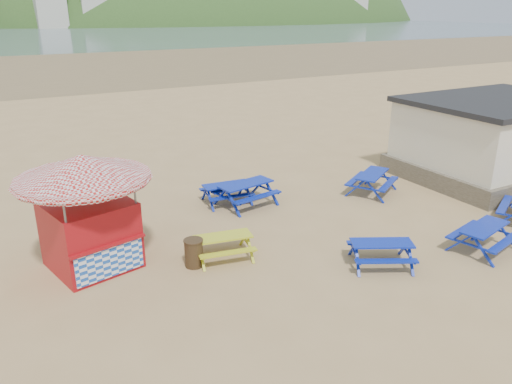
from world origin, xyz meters
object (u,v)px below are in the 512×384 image
picnic_table_yellow (223,247)px  amenity_block (497,137)px  picnic_table_blue_b (227,193)px  litter_bin (194,253)px  ice_cream_kiosk (86,198)px  picnic_table_blue_a (246,194)px

picnic_table_yellow → amenity_block: 13.12m
picnic_table_blue_b → litter_bin: size_ratio=2.31×
picnic_table_blue_b → ice_cream_kiosk: ice_cream_kiosk is taller
ice_cream_kiosk → picnic_table_yellow: bearing=-34.7°
picnic_table_yellow → litter_bin: 0.90m
picnic_table_blue_b → amenity_block: bearing=-6.2°
picnic_table_blue_a → amenity_block: amenity_block is taller
picnic_table_yellow → amenity_block: (13.00, 1.27, 1.24)m
ice_cream_kiosk → amenity_block: (16.24, -0.03, -0.38)m
picnic_table_blue_a → picnic_table_yellow: bearing=-137.1°
ice_cream_kiosk → picnic_table_blue_a: bearing=5.4°
picnic_table_blue_b → ice_cream_kiosk: (-5.16, -2.40, 1.60)m
litter_bin → picnic_table_blue_a: bearing=44.3°
picnic_table_yellow → litter_bin: bearing=-166.0°
picnic_table_yellow → litter_bin: (-0.89, -0.06, 0.06)m
picnic_table_blue_a → ice_cream_kiosk: size_ratio=0.52×
picnic_table_blue_b → amenity_block: size_ratio=0.24×
picnic_table_yellow → litter_bin: size_ratio=2.31×
picnic_table_yellow → amenity_block: bearing=16.0°
picnic_table_yellow → picnic_table_blue_b: bearing=73.0°
picnic_table_blue_b → amenity_block: 11.42m
picnic_table_blue_b → ice_cream_kiosk: bearing=-148.9°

